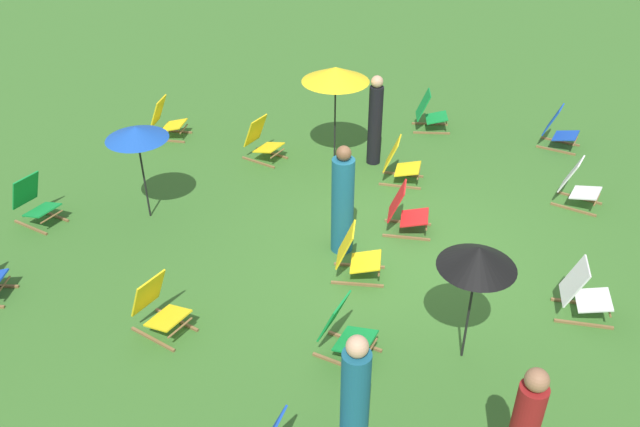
{
  "coord_description": "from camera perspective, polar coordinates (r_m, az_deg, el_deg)",
  "views": [
    {
      "loc": [
        -8.03,
        -1.19,
        5.99
      ],
      "look_at": [
        0.0,
        1.2,
        0.5
      ],
      "focal_mm": 36.36,
      "sensor_mm": 36.0,
      "label": 1
    }
  ],
  "objects": [
    {
      "name": "deckchair_11",
      "position": [
        9.39,
        22.14,
        -6.49
      ],
      "size": [
        0.54,
        0.8,
        0.83
      ],
      "rotation": [
        0.0,
        0.0,
        0.09
      ],
      "color": "olive",
      "rests_on": "ground"
    },
    {
      "name": "ground_plane",
      "position": [
        10.09,
        6.56,
        -3.44
      ],
      "size": [
        40.0,
        40.0,
        0.0
      ],
      "primitive_type": "plane",
      "color": "#386B28"
    },
    {
      "name": "deckchair_3",
      "position": [
        8.74,
        -14.04,
        -8.06
      ],
      "size": [
        0.67,
        0.86,
        0.83
      ],
      "rotation": [
        0.0,
        0.0,
        -0.29
      ],
      "color": "olive",
      "rests_on": "ground"
    },
    {
      "name": "deckchair_14",
      "position": [
        13.66,
        -13.38,
        8.0
      ],
      "size": [
        0.56,
        0.81,
        0.83
      ],
      "rotation": [
        0.0,
        0.0,
        0.11
      ],
      "color": "olive",
      "rests_on": "ground"
    },
    {
      "name": "deckchair_5",
      "position": [
        9.37,
        3.13,
        -3.7
      ],
      "size": [
        0.6,
        0.83,
        0.83
      ],
      "rotation": [
        0.0,
        0.0,
        0.17
      ],
      "color": "olive",
      "rests_on": "ground"
    },
    {
      "name": "deckchair_6",
      "position": [
        11.84,
        21.72,
        2.32
      ],
      "size": [
        0.66,
        0.86,
        0.83
      ],
      "rotation": [
        0.0,
        0.0,
        -0.26
      ],
      "color": "olive",
      "rests_on": "ground"
    },
    {
      "name": "person_2",
      "position": [
        12.14,
        4.87,
        8.05
      ],
      "size": [
        0.34,
        0.34,
        1.74
      ],
      "rotation": [
        0.0,
        0.0,
        2.76
      ],
      "color": "black",
      "rests_on": "ground"
    },
    {
      "name": "deckchair_2",
      "position": [
        8.17,
        2.15,
        -10.27
      ],
      "size": [
        0.61,
        0.83,
        0.83
      ],
      "rotation": [
        0.0,
        0.0,
        -0.18
      ],
      "color": "olive",
      "rests_on": "ground"
    },
    {
      "name": "deckchair_8",
      "position": [
        13.74,
        20.27,
        6.95
      ],
      "size": [
        0.62,
        0.84,
        0.83
      ],
      "rotation": [
        0.0,
        0.0,
        -0.21
      ],
      "color": "olive",
      "rests_on": "ground"
    },
    {
      "name": "person_1",
      "position": [
        6.65,
        3.06,
        -16.88
      ],
      "size": [
        0.34,
        0.34,
        1.86
      ],
      "rotation": [
        0.0,
        0.0,
        6.05
      ],
      "color": "#195972",
      "rests_on": "ground"
    },
    {
      "name": "umbrella_2",
      "position": [
        7.57,
        13.73,
        -3.78
      ],
      "size": [
        0.92,
        0.92,
        1.7
      ],
      "color": "black",
      "rests_on": "ground"
    },
    {
      "name": "person_3",
      "position": [
        9.65,
        2.0,
        0.93
      ],
      "size": [
        0.48,
        0.48,
        1.79
      ],
      "rotation": [
        0.0,
        0.0,
        5.48
      ],
      "color": "#195972",
      "rests_on": "ground"
    },
    {
      "name": "umbrella_1",
      "position": [
        10.51,
        -15.86,
        6.81
      ],
      "size": [
        0.98,
        0.98,
        1.64
      ],
      "color": "black",
      "rests_on": "ground"
    },
    {
      "name": "deckchair_12",
      "position": [
        10.4,
        7.52,
        0.19
      ],
      "size": [
        0.56,
        0.81,
        0.83
      ],
      "rotation": [
        0.0,
        0.0,
        0.12
      ],
      "color": "olive",
      "rests_on": "ground"
    },
    {
      "name": "deckchair_10",
      "position": [
        11.77,
        7.02,
        4.43
      ],
      "size": [
        0.52,
        0.79,
        0.83
      ],
      "rotation": [
        0.0,
        0.0,
        0.06
      ],
      "color": "olive",
      "rests_on": "ground"
    },
    {
      "name": "deckchair_13",
      "position": [
        13.8,
        9.62,
        8.72
      ],
      "size": [
        0.64,
        0.85,
        0.83
      ],
      "rotation": [
        0.0,
        0.0,
        0.23
      ],
      "color": "olive",
      "rests_on": "ground"
    },
    {
      "name": "deckchair_1",
      "position": [
        11.53,
        -23.85,
        0.92
      ],
      "size": [
        0.64,
        0.85,
        0.83
      ],
      "rotation": [
        0.0,
        0.0,
        -0.24
      ],
      "color": "olive",
      "rests_on": "ground"
    },
    {
      "name": "umbrella_0",
      "position": [
        11.85,
        1.38,
        12.14
      ],
      "size": [
        1.23,
        1.23,
        1.87
      ],
      "color": "black",
      "rests_on": "ground"
    },
    {
      "name": "deckchair_0",
      "position": [
        12.51,
        -5.12,
        6.38
      ],
      "size": [
        0.67,
        0.86,
        0.83
      ],
      "rotation": [
        0.0,
        0.0,
        -0.28
      ],
      "color": "olive",
      "rests_on": "ground"
    }
  ]
}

